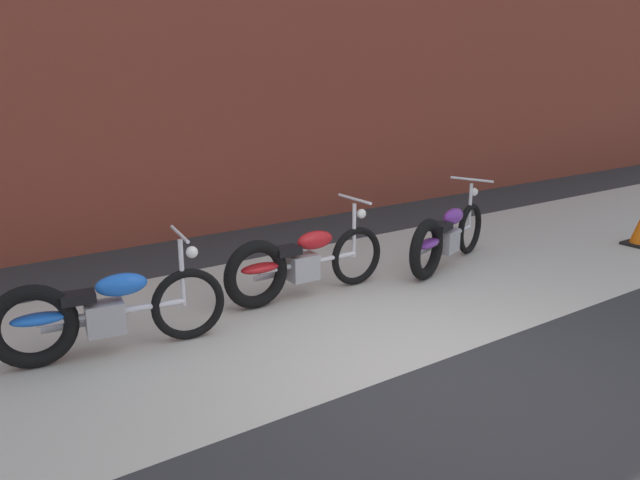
# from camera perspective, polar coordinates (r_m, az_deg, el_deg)

# --- Properties ---
(ground_plane) EXTENTS (80.00, 80.00, 0.00)m
(ground_plane) POSITION_cam_1_polar(r_m,az_deg,el_deg) (5.45, 9.44, -11.29)
(ground_plane) COLOR #2D2D30
(sidewalk_slab) EXTENTS (36.00, 3.50, 0.01)m
(sidewalk_slab) POSITION_cam_1_polar(r_m,az_deg,el_deg) (6.69, -1.06, -5.82)
(sidewalk_slab) COLOR #B2ADA3
(sidewalk_slab) RESTS_ON ground
(brick_building_wall) EXTENTS (36.00, 0.50, 5.58)m
(brick_building_wall) POSITION_cam_1_polar(r_m,az_deg,el_deg) (9.30, -13.63, 17.31)
(brick_building_wall) COLOR brown
(brick_building_wall) RESTS_ON ground
(motorcycle_blue) EXTENTS (2.00, 0.65, 1.03)m
(motorcycle_blue) POSITION_cam_1_polar(r_m,az_deg,el_deg) (5.74, -19.77, -6.27)
(motorcycle_blue) COLOR black
(motorcycle_blue) RESTS_ON ground
(motorcycle_red) EXTENTS (2.01, 0.58, 1.03)m
(motorcycle_red) POSITION_cam_1_polar(r_m,az_deg,el_deg) (6.73, -2.15, -2.12)
(motorcycle_red) COLOR black
(motorcycle_red) RESTS_ON ground
(motorcycle_purple) EXTENTS (1.92, 0.89, 1.03)m
(motorcycle_purple) POSITION_cam_1_polar(r_m,az_deg,el_deg) (7.87, 11.23, 0.22)
(motorcycle_purple) COLOR black
(motorcycle_purple) RESTS_ON ground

